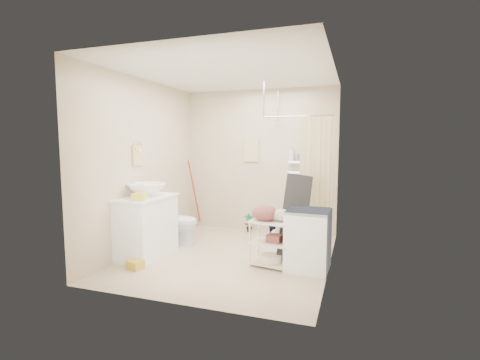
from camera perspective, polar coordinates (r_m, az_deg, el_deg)
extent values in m
plane|color=#C5B394|center=(5.16, -1.67, -12.33)|extent=(3.20, 3.20, 0.00)
cube|color=silver|center=(5.00, -1.77, 17.27)|extent=(2.80, 3.20, 0.04)
cube|color=beige|center=(6.43, 3.24, 3.11)|extent=(2.80, 0.04, 2.60)
cube|color=beige|center=(3.46, -10.95, 0.53)|extent=(2.80, 0.04, 2.60)
cube|color=beige|center=(5.55, -15.41, 2.45)|extent=(0.04, 3.20, 2.60)
cube|color=beige|center=(4.62, 14.82, 1.79)|extent=(0.04, 3.20, 2.60)
cube|color=white|center=(5.26, -15.09, -7.30)|extent=(0.56, 0.99, 0.86)
imported|color=white|center=(5.18, -15.07, -1.58)|extent=(0.59, 0.59, 0.19)
cube|color=yellow|center=(4.83, -16.18, -2.68)|extent=(0.20, 0.17, 0.10)
cube|color=gold|center=(4.84, -16.83, -12.89)|extent=(0.34, 0.29, 0.16)
imported|color=white|center=(5.81, -10.13, -6.68)|extent=(0.74, 0.47, 0.71)
imported|color=brown|center=(6.43, 1.46, -7.05)|extent=(0.22, 0.20, 0.34)
imported|color=brown|center=(6.36, 5.42, -7.37)|extent=(0.22, 0.21, 0.31)
cube|color=beige|center=(6.45, 1.91, 4.90)|extent=(0.28, 0.03, 0.42)
imported|color=silver|center=(6.21, 8.46, 4.27)|extent=(0.12, 0.12, 0.25)
imported|color=#455EB3|center=(6.19, 9.85, 3.89)|extent=(0.10, 0.10, 0.17)
cube|color=white|center=(4.64, 11.13, -9.54)|extent=(0.56, 0.57, 0.78)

